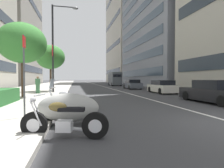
{
  "coord_description": "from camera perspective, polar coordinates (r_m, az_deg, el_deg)",
  "views": [
    {
      "loc": [
        -4.66,
        5.29,
        1.5
      ],
      "look_at": [
        11.33,
        1.99,
        1.01
      ],
      "focal_mm": 28.92,
      "sensor_mm": 36.0,
      "label": 1
    }
  ],
  "objects": [
    {
      "name": "lane_centre_stripe",
      "position": [
        40.04,
        -4.04,
        -0.43
      ],
      "size": [
        110.0,
        0.16,
        0.01
      ],
      "primitive_type": "cube",
      "color": "silver",
      "rests_on": "ground"
    },
    {
      "name": "motorcycle_far_end_row",
      "position": [
        4.75,
        -15.05,
        -11.38
      ],
      "size": [
        0.78,
        2.18,
        1.11
      ],
      "rotation": [
        0.0,
        0.0,
        1.32
      ],
      "color": "black",
      "rests_on": "ground"
    },
    {
      "name": "sidewalk_right_plaza",
      "position": [
        35.04,
        -19.67,
        -0.72
      ],
      "size": [
        160.0,
        8.31,
        0.15
      ],
      "primitive_type": "cube",
      "color": "#B2ADA3",
      "rests_on": "ground"
    },
    {
      "name": "street_tree_mid_sidewalk",
      "position": [
        14.96,
        -26.51,
        11.47
      ],
      "size": [
        3.42,
        3.42,
        5.39
      ],
      "color": "#473323",
      "rests_on": "sidewalk_right_plaza"
    },
    {
      "name": "office_tower_far_left_down_avenue",
      "position": [
        45.49,
        17.82,
        21.69
      ],
      "size": [
        25.74,
        15.23,
        34.2
      ],
      "color": "gray",
      "rests_on": "ground"
    },
    {
      "name": "motorcycle_mid_row",
      "position": [
        8.76,
        -14.2,
        -5.25
      ],
      "size": [
        0.74,
        2.2,
        1.49
      ],
      "rotation": [
        0.0,
        0.0,
        1.35
      ],
      "color": "black",
      "rests_on": "ground"
    },
    {
      "name": "car_far_down_avenue",
      "position": [
        26.54,
        6.48,
        -0.14
      ],
      "size": [
        4.25,
        1.94,
        1.37
      ],
      "rotation": [
        0.0,
        0.0,
        -0.03
      ],
      "color": "#4C515B",
      "rests_on": "ground"
    },
    {
      "name": "motorcycle_by_sign_pole",
      "position": [
        6.03,
        -13.86,
        -7.31
      ],
      "size": [
        1.21,
        2.13,
        1.03
      ],
      "rotation": [
        0.0,
        0.0,
        1.35
      ],
      "color": "#9E9E99",
      "rests_on": "ground"
    },
    {
      "name": "car_approaching_light",
      "position": [
        12.77,
        29.47,
        -2.32
      ],
      "size": [
        4.7,
        1.84,
        1.41
      ],
      "rotation": [
        0.0,
        0.0,
        0.0
      ],
      "color": "black",
      "rests_on": "ground"
    },
    {
      "name": "car_lead_in_lane",
      "position": [
        19.32,
        15.63,
        -0.91
      ],
      "size": [
        4.24,
        1.97,
        1.33
      ],
      "rotation": [
        0.0,
        0.0,
        -0.04
      ],
      "color": "beige",
      "rests_on": "ground"
    },
    {
      "name": "delivery_van_ahead",
      "position": [
        38.35,
        0.88,
        1.71
      ],
      "size": [
        5.52,
        2.17,
        2.82
      ],
      "rotation": [
        0.0,
        0.0,
        -0.03
      ],
      "color": "#4C5156",
      "rests_on": "ground"
    },
    {
      "name": "pedestrian_on_plaza",
      "position": [
        17.89,
        -22.42,
        -0.23
      ],
      "size": [
        0.27,
        0.41,
        1.56
      ],
      "rotation": [
        0.0,
        0.0,
        0.03
      ],
      "color": "#3F724C",
      "rests_on": "sidewalk_right_plaza"
    },
    {
      "name": "street_tree_by_lamp_post",
      "position": [
        20.89,
        -18.87,
        8.02
      ],
      "size": [
        3.06,
        3.06,
        4.99
      ],
      "color": "#473323",
      "rests_on": "sidewalk_right_plaza"
    },
    {
      "name": "parking_sign_by_curb",
      "position": [
        6.96,
        -26.05,
        4.48
      ],
      "size": [
        0.32,
        0.06,
        2.87
      ],
      "color": "#47494C",
      "rests_on": "sidewalk_right_plaza"
    },
    {
      "name": "office_tower_near_left",
      "position": [
        72.02,
        6.09,
        21.52
      ],
      "size": [
        26.19,
        14.54,
        51.85
      ],
      "color": "#B7B2A3",
      "rests_on": "ground"
    },
    {
      "name": "street_lamp_with_banners",
      "position": [
        19.23,
        -17.14,
        12.86
      ],
      "size": [
        1.26,
        2.6,
        8.63
      ],
      "color": "#232326",
      "rests_on": "sidewalk_right_plaza"
    }
  ]
}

